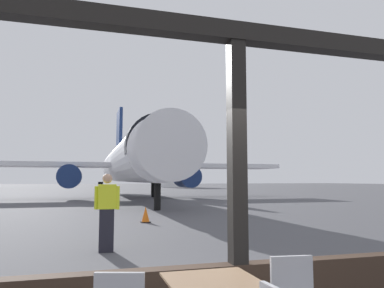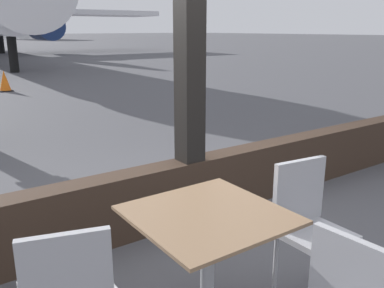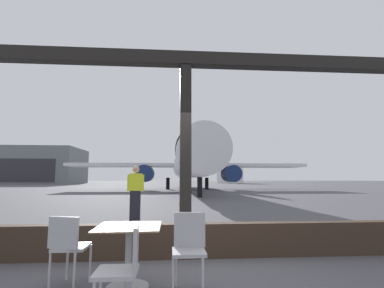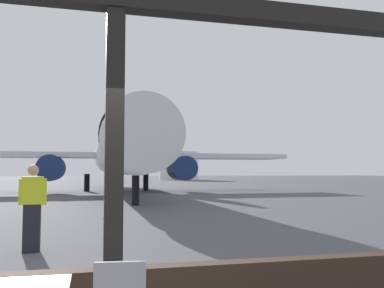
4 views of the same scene
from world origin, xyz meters
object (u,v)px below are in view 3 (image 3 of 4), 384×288
object	(u,v)px
cafe_chair_window_left	(125,263)
ground_crew_worker	(135,192)
distant_hangar	(40,166)
fuel_storage_tank	(230,173)
cafe_chair_aisle_left	(189,243)
dining_table	(128,252)
traffic_cone	(182,199)
cafe_chair_window_right	(68,243)
airplane	(189,162)

from	to	relation	value
cafe_chair_window_left	ground_crew_worker	distance (m)	6.38
distant_hangar	fuel_storage_tank	size ratio (longest dim) A/B	2.58
cafe_chair_aisle_left	fuel_storage_tank	bearing A→B (deg)	77.73
dining_table	traffic_cone	xyz separation A→B (m)	(1.13, 11.01, -0.16)
cafe_chair_aisle_left	fuel_storage_tank	xyz separation A→B (m)	(16.52, 75.95, 2.19)
cafe_chair_window_left	cafe_chair_window_right	xyz separation A→B (m)	(-0.85, 0.87, 0.01)
cafe_chair_window_left	cafe_chair_window_right	distance (m)	1.21
cafe_chair_window_right	dining_table	bearing A→B (deg)	-6.17
ground_crew_worker	traffic_cone	world-z (taller)	ground_crew_worker
cafe_chair_window_right	cafe_chair_aisle_left	distance (m)	1.53
distant_hangar	fuel_storage_tank	world-z (taller)	distant_hangar
cafe_chair_window_left	cafe_chair_window_right	bearing A→B (deg)	134.23
ground_crew_worker	cafe_chair_window_left	bearing A→B (deg)	-83.83
cafe_chair_aisle_left	fuel_storage_tank	world-z (taller)	fuel_storage_tank
airplane	distant_hangar	world-z (taller)	airplane
cafe_chair_window_right	cafe_chair_aisle_left	world-z (taller)	cafe_chair_aisle_left
cafe_chair_window_right	fuel_storage_tank	size ratio (longest dim) A/B	0.11
traffic_cone	fuel_storage_tank	distance (m)	66.89
airplane	traffic_cone	world-z (taller)	airplane
fuel_storage_tank	dining_table	bearing A→B (deg)	-102.83
ground_crew_worker	traffic_cone	bearing A→B (deg)	72.40
cafe_chair_window_left	distant_hangar	distance (m)	80.90
dining_table	airplane	xyz separation A→B (m)	(2.59, 28.23, 2.72)
fuel_storage_tank	cafe_chair_window_left	bearing A→B (deg)	-102.64
airplane	distant_hangar	distance (m)	57.28
cafe_chair_window_left	cafe_chair_aisle_left	world-z (taller)	cafe_chair_aisle_left
dining_table	airplane	world-z (taller)	airplane
fuel_storage_tank	airplane	bearing A→B (deg)	-107.13
cafe_chair_window_left	fuel_storage_tank	size ratio (longest dim) A/B	0.11
ground_crew_worker	traffic_cone	size ratio (longest dim) A/B	2.93
cafe_chair_window_left	distant_hangar	world-z (taller)	distant_hangar
dining_table	cafe_chair_aisle_left	bearing A→B (deg)	-5.66
cafe_chair_window_right	traffic_cone	bearing A→B (deg)	80.17
cafe_chair_window_left	fuel_storage_tank	xyz separation A→B (m)	(17.19, 76.66, 2.21)
traffic_cone	dining_table	bearing A→B (deg)	-95.86
airplane	fuel_storage_tank	world-z (taller)	airplane
ground_crew_worker	traffic_cone	xyz separation A→B (m)	(1.73, 5.46, -0.62)
distant_hangar	fuel_storage_tank	bearing A→B (deg)	3.56
cafe_chair_aisle_left	fuel_storage_tank	size ratio (longest dim) A/B	0.12
cafe_chair_aisle_left	distant_hangar	world-z (taller)	distant_hangar
dining_table	fuel_storage_tank	bearing A→B (deg)	77.17
cafe_chair_aisle_left	ground_crew_worker	size ratio (longest dim) A/B	0.52
cafe_chair_window_left	traffic_cone	distance (m)	11.84
airplane	cafe_chair_window_left	bearing A→B (deg)	-94.94
cafe_chair_window_right	fuel_storage_tank	xyz separation A→B (m)	(18.04, 75.79, 2.20)
cafe_chair_window_left	cafe_chair_window_right	world-z (taller)	cafe_chair_window_left
dining_table	traffic_cone	size ratio (longest dim) A/B	1.32
traffic_cone	fuel_storage_tank	size ratio (longest dim) A/B	0.08
cafe_chair_window_left	cafe_chair_window_right	size ratio (longest dim) A/B	1.01
cafe_chair_window_right	fuel_storage_tank	bearing A→B (deg)	76.61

